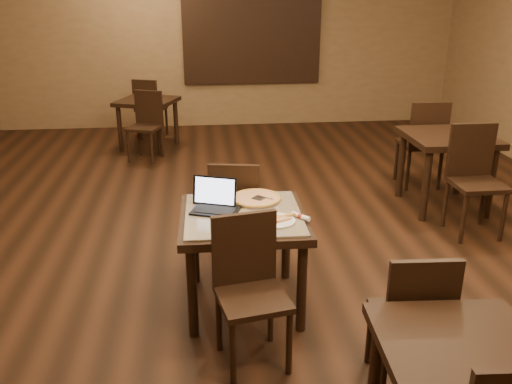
{
  "coord_description": "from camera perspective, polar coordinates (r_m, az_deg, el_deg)",
  "views": [
    {
      "loc": [
        -0.43,
        -4.47,
        2.31
      ],
      "look_at": [
        -0.03,
        -0.65,
        0.85
      ],
      "focal_mm": 38.0,
      "sensor_mm": 36.0,
      "label": 1
    }
  ],
  "objects": [
    {
      "name": "ground",
      "position": [
        5.05,
        -0.47,
        -6.41
      ],
      "size": [
        10.0,
        10.0,
        0.0
      ],
      "primitive_type": "plane",
      "color": "black",
      "rests_on": "ground"
    },
    {
      "name": "wall_back",
      "position": [
        9.51,
        -3.55,
        15.91
      ],
      "size": [
        8.0,
        0.02,
        3.0
      ],
      "primitive_type": "cube",
      "color": "olive",
      "rests_on": "ground"
    },
    {
      "name": "mural",
      "position": [
        9.51,
        -0.41,
        16.24
      ],
      "size": [
        2.34,
        0.05,
        1.64
      ],
      "color": "#255689",
      "rests_on": "wall_back"
    },
    {
      "name": "tiled_table",
      "position": [
        4.0,
        -1.35,
        -3.61
      ],
      "size": [
        0.93,
        0.93,
        0.76
      ],
      "rotation": [
        0.0,
        0.0,
        -0.01
      ],
      "color": "black",
      "rests_on": "ground"
    },
    {
      "name": "chair_main_near",
      "position": [
        3.5,
        -0.75,
        -9.37
      ],
      "size": [
        0.5,
        0.5,
        0.98
      ],
      "rotation": [
        0.0,
        0.0,
        0.19
      ],
      "color": "black",
      "rests_on": "ground"
    },
    {
      "name": "chair_main_far",
      "position": [
        4.6,
        -2.16,
        -1.73
      ],
      "size": [
        0.49,
        0.49,
        0.97
      ],
      "rotation": [
        0.0,
        0.0,
        2.96
      ],
      "color": "black",
      "rests_on": "ground"
    },
    {
      "name": "laptop",
      "position": [
        4.02,
        -4.33,
        -1.0
      ],
      "size": [
        0.39,
        0.36,
        0.23
      ],
      "rotation": [
        0.0,
        0.0,
        -0.35
      ],
      "color": "black",
      "rests_on": "tiled_table"
    },
    {
      "name": "plate",
      "position": [
        3.81,
        2.17,
        -3.06
      ],
      "size": [
        0.27,
        0.27,
        0.01
      ],
      "primitive_type": "cylinder",
      "color": "white",
      "rests_on": "tiled_table"
    },
    {
      "name": "pizza_slice",
      "position": [
        3.8,
        2.17,
        -2.84
      ],
      "size": [
        0.28,
        0.28,
        0.02
      ],
      "primitive_type": null,
      "rotation": [
        0.0,
        0.0,
        0.4
      ],
      "color": "beige",
      "rests_on": "plate"
    },
    {
      "name": "pizza_pan",
      "position": [
        4.18,
        0.01,
        -0.85
      ],
      "size": [
        0.36,
        0.36,
        0.01
      ],
      "primitive_type": "cylinder",
      "color": "silver",
      "rests_on": "tiled_table"
    },
    {
      "name": "pizza_whole",
      "position": [
        4.18,
        0.01,
        -0.65
      ],
      "size": [
        0.38,
        0.38,
        0.03
      ],
      "color": "beige",
      "rests_on": "pizza_pan"
    },
    {
      "name": "spatula",
      "position": [
        4.16,
        0.31,
        -0.65
      ],
      "size": [
        0.23,
        0.22,
        0.01
      ],
      "primitive_type": "cube",
      "rotation": [
        0.0,
        0.0,
        0.86
      ],
      "color": "silver",
      "rests_on": "pizza_whole"
    },
    {
      "name": "napkin_roll",
      "position": [
        3.87,
        4.73,
        -2.57
      ],
      "size": [
        0.13,
        0.14,
        0.04
      ],
      "rotation": [
        0.0,
        0.0,
        0.69
      ],
      "color": "white",
      "rests_on": "tiled_table"
    },
    {
      "name": "other_table_a",
      "position": [
        6.21,
        19.5,
        4.48
      ],
      "size": [
        0.89,
        0.89,
        0.83
      ],
      "rotation": [
        0.0,
        0.0,
        0.0
      ],
      "color": "black",
      "rests_on": "ground"
    },
    {
      "name": "other_table_a_chair_near",
      "position": [
        5.71,
        21.96,
        1.87
      ],
      "size": [
        0.47,
        0.47,
        1.07
      ],
      "rotation": [
        0.0,
        0.0,
        0.0
      ],
      "color": "black",
      "rests_on": "ground"
    },
    {
      "name": "other_table_a_chair_far",
      "position": [
        6.78,
        17.24,
        5.31
      ],
      "size": [
        0.47,
        0.47,
        1.07
      ],
      "rotation": [
        0.0,
        0.0,
        3.14
      ],
      "color": "black",
      "rests_on": "ground"
    },
    {
      "name": "other_table_b",
      "position": [
        8.36,
        -11.37,
        8.69
      ],
      "size": [
        1.01,
        1.01,
        0.74
      ],
      "rotation": [
        0.0,
        0.0,
        -0.36
      ],
      "color": "black",
      "rests_on": "ground"
    },
    {
      "name": "other_table_b_chair_near",
      "position": [
        7.83,
        -11.45,
        7.32
      ],
      "size": [
        0.53,
        0.53,
        0.95
      ],
      "rotation": [
        0.0,
        0.0,
        -0.36
      ],
      "color": "black",
      "rests_on": "ground"
    },
    {
      "name": "other_table_b_chair_far",
      "position": [
        8.92,
        -11.24,
        8.97
      ],
      "size": [
        0.53,
        0.53,
        0.95
      ],
      "rotation": [
        0.0,
        0.0,
        2.78
      ],
      "color": "black",
      "rests_on": "ground"
    },
    {
      "name": "other_table_c",
      "position": [
        2.91,
        20.57,
        -16.74
      ],
      "size": [
        0.81,
        0.81,
        0.72
      ],
      "rotation": [
        0.0,
        0.0,
        -0.05
      ],
      "color": "black",
      "rests_on": "ground"
    },
    {
      "name": "other_table_c_chair_far",
      "position": [
        3.35,
        16.29,
        -12.3
      ],
      "size": [
        0.43,
        0.43,
        0.94
      ],
      "rotation": [
        0.0,
        0.0,
        3.09
      ],
      "color": "black",
      "rests_on": "ground"
    }
  ]
}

